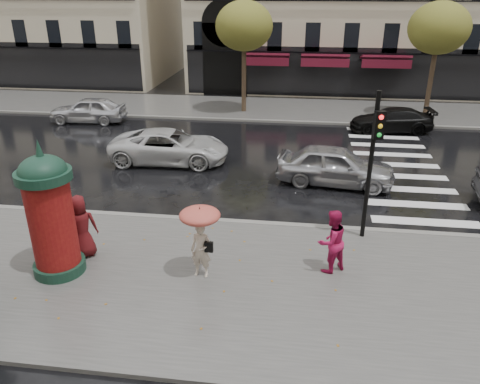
# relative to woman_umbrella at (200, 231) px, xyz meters

# --- Properties ---
(ground) EXTENTS (160.00, 160.00, 0.00)m
(ground) POSITION_rel_woman_umbrella_xyz_m (0.85, 0.29, -1.49)
(ground) COLOR black
(ground) RESTS_ON ground
(near_sidewalk) EXTENTS (90.00, 7.00, 0.12)m
(near_sidewalk) POSITION_rel_woman_umbrella_xyz_m (0.85, -0.21, -1.43)
(near_sidewalk) COLOR #474744
(near_sidewalk) RESTS_ON ground
(far_sidewalk) EXTENTS (90.00, 6.00, 0.12)m
(far_sidewalk) POSITION_rel_woman_umbrella_xyz_m (0.85, 19.29, -1.43)
(far_sidewalk) COLOR #474744
(far_sidewalk) RESTS_ON ground
(near_kerb) EXTENTS (90.00, 0.25, 0.14)m
(near_kerb) POSITION_rel_woman_umbrella_xyz_m (0.85, 3.29, -1.42)
(near_kerb) COLOR slate
(near_kerb) RESTS_ON ground
(far_kerb) EXTENTS (90.00, 0.25, 0.14)m
(far_kerb) POSITION_rel_woman_umbrella_xyz_m (0.85, 16.29, -1.42)
(far_kerb) COLOR slate
(far_kerb) RESTS_ON ground
(zebra_crossing) EXTENTS (3.60, 11.75, 0.01)m
(zebra_crossing) POSITION_rel_woman_umbrella_xyz_m (6.85, 9.89, -1.48)
(zebra_crossing) COLOR silver
(zebra_crossing) RESTS_ON ground
(tree_far_left) EXTENTS (3.40, 3.40, 6.64)m
(tree_far_left) POSITION_rel_woman_umbrella_xyz_m (-1.15, 18.29, 3.68)
(tree_far_left) COLOR #38281C
(tree_far_left) RESTS_ON ground
(tree_far_right) EXTENTS (3.40, 3.40, 6.64)m
(tree_far_right) POSITION_rel_woman_umbrella_xyz_m (9.85, 18.29, 3.68)
(tree_far_right) COLOR #38281C
(tree_far_right) RESTS_ON ground
(woman_umbrella) EXTENTS (1.08, 1.08, 2.08)m
(woman_umbrella) POSITION_rel_woman_umbrella_xyz_m (0.00, 0.00, 0.00)
(woman_umbrella) COLOR beige
(woman_umbrella) RESTS_ON near_sidewalk
(woman_red) EXTENTS (1.12, 1.08, 1.82)m
(woman_red) POSITION_rel_woman_umbrella_xyz_m (3.45, 0.71, -0.46)
(woman_red) COLOR #B3164B
(woman_red) RESTS_ON near_sidewalk
(man_burgundy) EXTENTS (1.09, 0.93, 1.88)m
(man_burgundy) POSITION_rel_woman_umbrella_xyz_m (-3.62, 0.56, -0.43)
(man_burgundy) COLOR #521013
(man_burgundy) RESTS_ON near_sidewalk
(morris_column) EXTENTS (1.42, 1.42, 3.81)m
(morris_column) POSITION_rel_woman_umbrella_xyz_m (-3.94, -0.32, 0.46)
(morris_column) COLOR #143426
(morris_column) RESTS_ON near_sidewalk
(traffic_light) EXTENTS (0.33, 0.45, 4.59)m
(traffic_light) POSITION_rel_woman_umbrella_xyz_m (4.59, 2.73, 1.41)
(traffic_light) COLOR black
(traffic_light) RESTS_ON near_sidewalk
(car_silver) EXTENTS (4.84, 2.44, 1.58)m
(car_silver) POSITION_rel_woman_umbrella_xyz_m (3.92, 7.28, -0.70)
(car_silver) COLOR #A8A9AD
(car_silver) RESTS_ON ground
(car_white) EXTENTS (5.37, 2.63, 1.47)m
(car_white) POSITION_rel_woman_umbrella_xyz_m (-3.34, 8.93, -0.75)
(car_white) COLOR silver
(car_white) RESTS_ON ground
(car_black) EXTENTS (4.57, 2.21, 1.28)m
(car_black) POSITION_rel_woman_umbrella_xyz_m (7.37, 15.29, -0.85)
(car_black) COLOR black
(car_black) RESTS_ON ground
(car_far_silver) EXTENTS (4.44, 2.02, 1.48)m
(car_far_silver) POSITION_rel_woman_umbrella_xyz_m (-9.88, 14.88, -0.75)
(car_far_silver) COLOR silver
(car_far_silver) RESTS_ON ground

